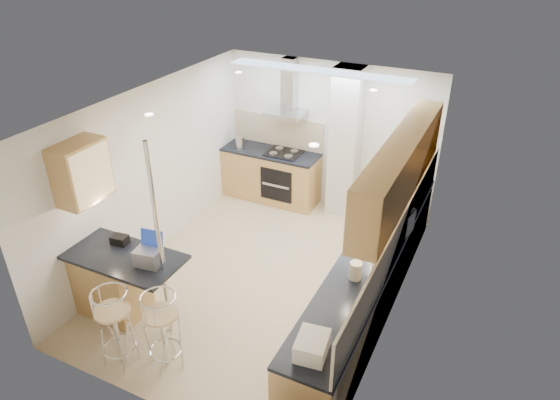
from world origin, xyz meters
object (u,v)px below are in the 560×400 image
at_px(bar_stool_end, 163,332).
at_px(bar_stool_near, 116,328).
at_px(laptop, 148,257).
at_px(microwave, 392,225).
at_px(bread_bin, 312,346).

bearing_deg(bar_stool_end, bar_stool_near, 122.48).
distance_m(laptop, bar_stool_near, 0.84).
xyz_separation_m(microwave, bread_bin, (-0.14, -2.26, -0.07)).
height_order(bar_stool_end, bread_bin, bread_bin).
distance_m(microwave, bar_stool_near, 3.47).
distance_m(laptop, bar_stool_end, 0.86).
bearing_deg(bread_bin, bar_stool_near, 178.21).
xyz_separation_m(laptop, bar_stool_near, (-0.01, -0.65, -0.54)).
bearing_deg(microwave, bar_stool_near, 144.60).
bearing_deg(laptop, bread_bin, -19.08).
relative_size(microwave, bar_stool_end, 0.58).
xyz_separation_m(laptop, bread_bin, (2.19, -0.42, -0.03)).
bearing_deg(bar_stool_near, laptop, 65.58).
bearing_deg(microwave, bread_bin, -175.66).
distance_m(laptop, bread_bin, 2.23).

